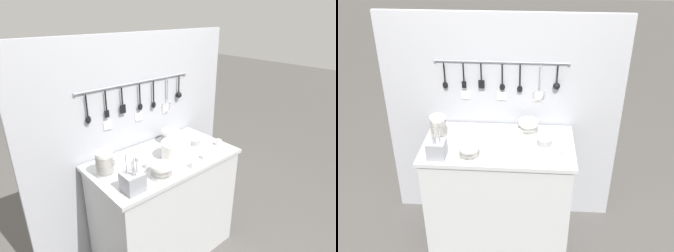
{
  "view_description": "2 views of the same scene",
  "coord_description": "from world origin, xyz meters",
  "views": [
    {
      "loc": [
        -1.25,
        -1.51,
        2.03
      ],
      "look_at": [
        0.02,
        -0.02,
        1.22
      ],
      "focal_mm": 30.0,
      "sensor_mm": 36.0,
      "label": 1
    },
    {
      "loc": [
        0.24,
        -2.57,
        2.56
      ],
      "look_at": [
        0.06,
        -0.01,
        1.11
      ],
      "focal_mm": 42.0,
      "sensor_mm": 36.0,
      "label": 2
    }
  ],
  "objects": [
    {
      "name": "ground_plane",
      "position": [
        0.0,
        0.0,
        0.0
      ],
      "size": [
        20.0,
        20.0,
        0.0
      ],
      "primitive_type": "plane",
      "color": "#514F4C"
    },
    {
      "name": "counter",
      "position": [
        0.0,
        0.0,
        0.47
      ],
      "size": [
        1.17,
        0.64,
        0.95
      ],
      "color": "#B7BABC",
      "rests_on": "ground"
    },
    {
      "name": "back_wall",
      "position": [
        0.0,
        0.35,
        0.94
      ],
      "size": [
        1.97,
        0.11,
        1.87
      ],
      "color": "#A8AAB2",
      "rests_on": "ground"
    },
    {
      "name": "bowl_stack_tall_left",
      "position": [
        0.22,
        0.18,
        1.0
      ],
      "size": [
        0.16,
        0.16,
        0.11
      ],
      "color": "white",
      "rests_on": "counter"
    },
    {
      "name": "bowl_stack_short_front",
      "position": [
        -0.48,
        0.06,
        1.04
      ],
      "size": [
        0.12,
        0.12,
        0.19
      ],
      "color": "white",
      "rests_on": "counter"
    },
    {
      "name": "bowl_stack_wide_centre",
      "position": [
        -0.19,
        -0.21,
        1.0
      ],
      "size": [
        0.15,
        0.15,
        0.1
      ],
      "color": "white",
      "rests_on": "counter"
    },
    {
      "name": "plate_stack",
      "position": [
        0.07,
        -0.06,
        1.01
      ],
      "size": [
        0.23,
        0.23,
        0.13
      ],
      "color": "white",
      "rests_on": "counter"
    },
    {
      "name": "steel_mixing_bowl",
      "position": [
        0.35,
        0.02,
        0.97
      ],
      "size": [
        0.11,
        0.11,
        0.04
      ],
      "color": "#93969E",
      "rests_on": "counter"
    },
    {
      "name": "cutlery_caddy",
      "position": [
        -0.43,
        -0.21,
        1.01
      ],
      "size": [
        0.13,
        0.13,
        0.27
      ],
      "color": "#93969E",
      "rests_on": "counter"
    },
    {
      "name": "cup_edge_near",
      "position": [
        -0.34,
        0.15,
        0.97
      ],
      "size": [
        0.05,
        0.05,
        0.05
      ],
      "color": "white",
      "rests_on": "counter"
    },
    {
      "name": "cup_back_left",
      "position": [
        -0.18,
        0.06,
        0.97
      ],
      "size": [
        0.05,
        0.05,
        0.05
      ],
      "color": "white",
      "rests_on": "counter"
    },
    {
      "name": "cup_beside_plates",
      "position": [
        -0.27,
        0.19,
        0.97
      ],
      "size": [
        0.05,
        0.05,
        0.05
      ],
      "color": "white",
      "rests_on": "counter"
    },
    {
      "name": "cup_edge_far",
      "position": [
        0.07,
        -0.26,
        0.97
      ],
      "size": [
        0.05,
        0.05,
        0.05
      ],
      "color": "white",
      "rests_on": "counter"
    },
    {
      "name": "cup_centre",
      "position": [
        0.5,
        -0.14,
        0.97
      ],
      "size": [
        0.05,
        0.05,
        0.05
      ],
      "color": "white",
      "rests_on": "counter"
    },
    {
      "name": "cup_mid_row",
      "position": [
        -0.19,
        -0.05,
        0.97
      ],
      "size": [
        0.05,
        0.05,
        0.05
      ],
      "color": "white",
      "rests_on": "counter"
    },
    {
      "name": "cup_by_caddy",
      "position": [
        0.23,
        -0.23,
        0.97
      ],
      "size": [
        0.05,
        0.05,
        0.05
      ],
      "color": "white",
      "rests_on": "counter"
    },
    {
      "name": "cup_back_right",
      "position": [
        -0.13,
        -0.09,
        0.97
      ],
      "size": [
        0.05,
        0.05,
        0.05
      ],
      "color": "white",
      "rests_on": "counter"
    }
  ]
}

